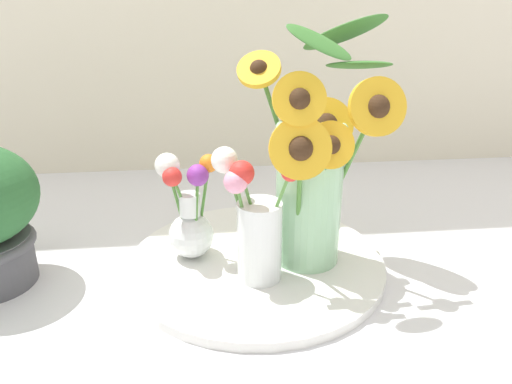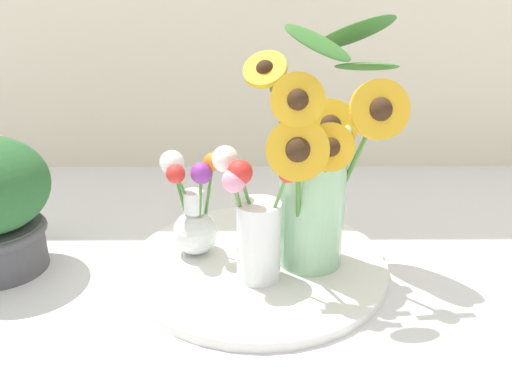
# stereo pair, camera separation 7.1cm
# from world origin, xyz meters

# --- Properties ---
(ground_plane) EXTENTS (6.00, 6.00, 0.00)m
(ground_plane) POSITION_xyz_m (0.00, 0.00, 0.00)
(ground_plane) COLOR silver
(serving_tray) EXTENTS (0.42, 0.42, 0.02)m
(serving_tray) POSITION_xyz_m (0.01, 0.05, 0.01)
(serving_tray) COLOR white
(serving_tray) RESTS_ON ground_plane
(mason_jar_sunflowers) EXTENTS (0.25, 0.23, 0.40)m
(mason_jar_sunflowers) POSITION_xyz_m (0.10, 0.05, 0.17)
(mason_jar_sunflowers) COLOR #99CC9E
(mason_jar_sunflowers) RESTS_ON serving_tray
(vase_small_center) EXTENTS (0.12, 0.09, 0.21)m
(vase_small_center) POSITION_xyz_m (0.00, -0.00, 0.11)
(vase_small_center) COLOR white
(vase_small_center) RESTS_ON serving_tray
(vase_bulb_right) EXTENTS (0.10, 0.08, 0.18)m
(vase_bulb_right) POSITION_xyz_m (-0.10, 0.08, 0.09)
(vase_bulb_right) COLOR white
(vase_bulb_right) RESTS_ON serving_tray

